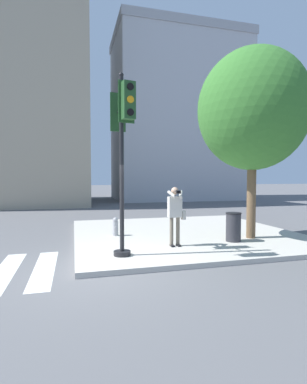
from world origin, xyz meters
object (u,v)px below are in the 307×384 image
at_px(street_tree, 253,110).
at_px(trash_bin, 233,227).
at_px(person_photographer, 175,211).
at_px(traffic_signal_pole, 122,136).
at_px(fire_hydrant, 115,227).

bearing_deg(street_tree, trash_bin, -158.18).
bearing_deg(street_tree, person_photographer, -170.55).
distance_m(traffic_signal_pole, trash_bin, 4.62).
bearing_deg(fire_hydrant, street_tree, -19.71).
bearing_deg(trash_bin, fire_hydrant, 151.47).
bearing_deg(street_tree, fire_hydrant, 160.29).
distance_m(fire_hydrant, trash_bin, 4.00).
relative_size(person_photographer, trash_bin, 1.90).
height_order(street_tree, fire_hydrant, street_tree).
relative_size(street_tree, trash_bin, 6.81).
xyz_separation_m(traffic_signal_pole, street_tree, (4.56, 1.15, 1.16)).
xyz_separation_m(traffic_signal_pole, person_photographer, (1.69, 0.68, -2.05)).
height_order(person_photographer, street_tree, street_tree).
bearing_deg(trash_bin, street_tree, 21.82).
height_order(person_photographer, fire_hydrant, person_photographer).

